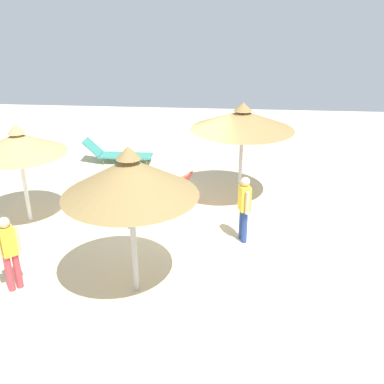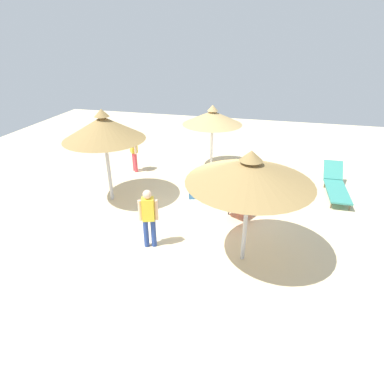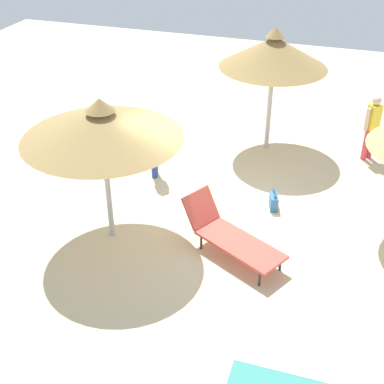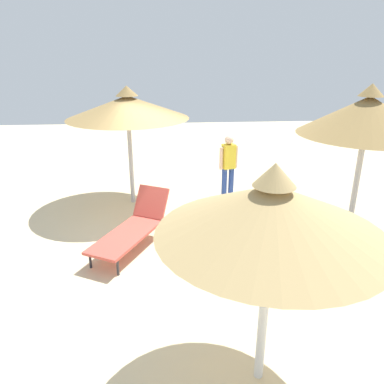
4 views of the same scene
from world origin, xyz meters
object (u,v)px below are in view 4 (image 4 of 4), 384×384
at_px(person_standing_far_left, 228,164).
at_px(handbag, 226,247).
at_px(parasol_umbrella_near_right, 368,116).
at_px(parasol_umbrella_near_left, 272,210).
at_px(parasol_umbrella_front, 128,107).
at_px(lounge_chair_center, 133,226).

distance_m(person_standing_far_left, handbag, 2.87).
distance_m(parasol_umbrella_near_right, person_standing_far_left, 3.28).
xyz_separation_m(parasol_umbrella_near_left, person_standing_far_left, (-0.54, -5.34, -1.14)).
height_order(parasol_umbrella_near_right, parasol_umbrella_front, parasol_umbrella_near_right).
height_order(parasol_umbrella_near_right, handbag, parasol_umbrella_near_right).
bearing_deg(parasol_umbrella_near_right, parasol_umbrella_near_left, 51.17).
height_order(lounge_chair_center, handbag, lounge_chair_center).
relative_size(parasol_umbrella_near_right, parasol_umbrella_front, 1.06).
height_order(parasol_umbrella_near_left, handbag, parasol_umbrella_near_left).
relative_size(parasol_umbrella_front, handbag, 5.76).
xyz_separation_m(parasol_umbrella_front, parasol_umbrella_near_left, (-1.77, 5.28, -0.23)).
xyz_separation_m(parasol_umbrella_near_left, lounge_chair_center, (1.59, -3.09, -1.63)).
distance_m(parasol_umbrella_front, parasol_umbrella_near_left, 5.57).
distance_m(lounge_chair_center, handbag, 1.74).
xyz_separation_m(parasol_umbrella_front, person_standing_far_left, (-2.30, -0.06, -1.36)).
bearing_deg(parasol_umbrella_near_left, lounge_chair_center, -62.73).
height_order(parasol_umbrella_front, person_standing_far_left, parasol_umbrella_front).
bearing_deg(parasol_umbrella_near_right, parasol_umbrella_front, -24.64).
bearing_deg(parasol_umbrella_near_right, handbag, 14.45).
distance_m(parasol_umbrella_near_right, parasol_umbrella_near_left, 4.20).
xyz_separation_m(parasol_umbrella_front, lounge_chair_center, (-0.17, 2.18, -1.86)).
xyz_separation_m(lounge_chair_center, person_standing_far_left, (-2.13, -2.24, 0.49)).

